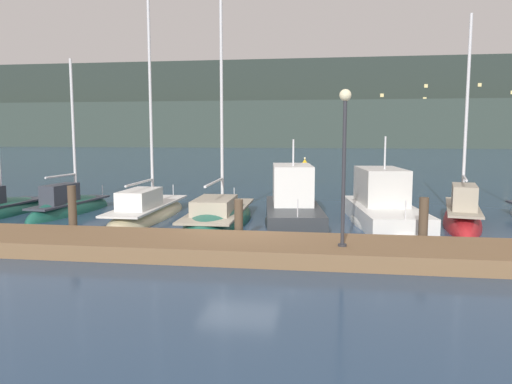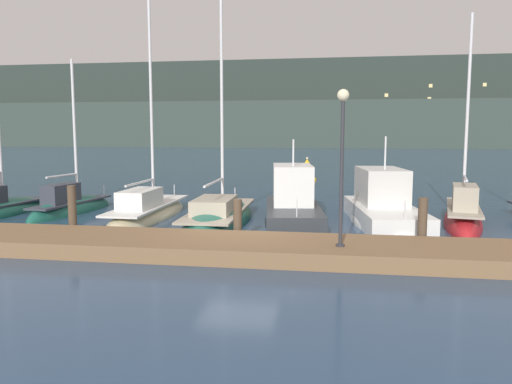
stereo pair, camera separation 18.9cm
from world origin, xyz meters
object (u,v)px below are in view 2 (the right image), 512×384
object	(u,v)px
sailboat_berth_2	(71,210)
channel_buoy	(307,172)
sailboat_berth_3	(148,214)
motorboat_berth_6	(383,214)
motorboat_berth_5	(293,212)
sailboat_berth_7	(463,220)
dock_lamppost	(342,143)
sailboat_berth_4	(219,220)

from	to	relation	value
sailboat_berth_2	channel_buoy	size ratio (longest dim) A/B	4.34
sailboat_berth_2	sailboat_berth_3	size ratio (longest dim) A/B	0.78
sailboat_berth_2	motorboat_berth_6	world-z (taller)	sailboat_berth_2
motorboat_berth_5	sailboat_berth_7	xyz separation A→B (m)	(6.52, 0.57, -0.23)
channel_buoy	dock_lamppost	world-z (taller)	dock_lamppost
sailboat_berth_7	motorboat_berth_6	bearing A→B (deg)	-176.95
sailboat_berth_4	motorboat_berth_6	world-z (taller)	sailboat_berth_4
sailboat_berth_2	channel_buoy	bearing A→B (deg)	61.24
sailboat_berth_7	channel_buoy	world-z (taller)	sailboat_berth_7
motorboat_berth_5	dock_lamppost	distance (m)	6.78
sailboat_berth_7	channel_buoy	xyz separation A→B (m)	(-6.99, 17.26, 0.44)
sailboat_berth_4	motorboat_berth_6	xyz separation A→B (m)	(6.41, 0.73, 0.27)
channel_buoy	dock_lamppost	xyz separation A→B (m)	(2.27, -23.71, 2.64)
sailboat_berth_3	motorboat_berth_5	distance (m)	6.10
motorboat_berth_6	sailboat_berth_3	bearing A→B (deg)	-178.95
sailboat_berth_3	channel_buoy	distance (m)	18.48
sailboat_berth_2	motorboat_berth_5	bearing A→B (deg)	-4.28
sailboat_berth_4	sailboat_berth_7	bearing A→B (deg)	5.39
sailboat_berth_2	sailboat_berth_4	xyz separation A→B (m)	(6.96, -1.06, -0.05)
sailboat_berth_4	motorboat_berth_6	distance (m)	6.46
motorboat_berth_5	dock_lamppost	size ratio (longest dim) A/B	1.58
sailboat_berth_4	dock_lamppost	size ratio (longest dim) A/B	2.38
sailboat_berth_2	sailboat_berth_4	bearing A→B (deg)	-8.65
sailboat_berth_2	sailboat_berth_7	xyz separation A→B (m)	(16.37, -0.17, 0.04)
sailboat_berth_3	sailboat_berth_7	size ratio (longest dim) A/B	1.09
motorboat_berth_6	dock_lamppost	xyz separation A→B (m)	(-1.72, -6.29, 2.90)
motorboat_berth_5	channel_buoy	bearing A→B (deg)	91.51
motorboat_berth_6	channel_buoy	world-z (taller)	motorboat_berth_6
dock_lamppost	sailboat_berth_2	bearing A→B (deg)	150.39
sailboat_berth_2	channel_buoy	xyz separation A→B (m)	(9.38, 17.09, 0.48)
sailboat_berth_3	sailboat_berth_4	bearing A→B (deg)	-9.80
dock_lamppost	motorboat_berth_6	bearing A→B (deg)	74.69
sailboat_berth_3	dock_lamppost	xyz separation A→B (m)	(7.89, -6.11, 3.11)
sailboat_berth_2	motorboat_berth_6	distance (m)	13.38
motorboat_berth_6	motorboat_berth_5	bearing A→B (deg)	-173.39
sailboat_berth_2	sailboat_berth_4	distance (m)	7.04
motorboat_berth_6	channel_buoy	size ratio (longest dim) A/B	4.19
sailboat_berth_7	dock_lamppost	size ratio (longest dim) A/B	2.07
sailboat_berth_2	sailboat_berth_7	world-z (taller)	sailboat_berth_7
sailboat_berth_3	motorboat_berth_6	world-z (taller)	sailboat_berth_3
dock_lamppost	sailboat_berth_3	bearing A→B (deg)	142.22
sailboat_berth_3	dock_lamppost	size ratio (longest dim) A/B	2.26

